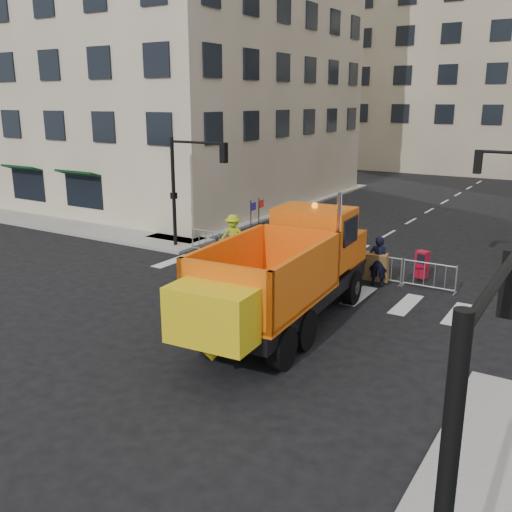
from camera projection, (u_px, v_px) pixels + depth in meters
The scene contains 11 objects.
ground at pixel (220, 331), 18.12m from camera, with size 120.00×120.00×0.00m, color black.
sidewalk_back at pixel (331, 265), 25.07m from camera, with size 64.00×5.00×0.15m, color gray.
building_left at pixel (151, 15), 41.25m from camera, with size 24.00×22.00×26.00m, color #B5A88A.
traffic_light_left at pixel (174, 194), 27.63m from camera, with size 0.18×0.18×5.40m, color black.
crowd_barriers at pixel (307, 257), 24.59m from camera, with size 12.60×0.60×1.10m, color #9EA0A5, non-canonical shape.
plow_truck at pixel (285, 272), 17.86m from camera, with size 3.90×11.15×4.26m.
cop_a at pixel (378, 261), 22.24m from camera, with size 0.74×0.48×2.02m, color black.
cop_b at pixel (315, 257), 23.09m from camera, with size 0.92×0.72×1.89m, color black.
cop_c at pixel (343, 261), 23.04m from camera, with size 0.94×0.39×1.61m, color black.
worker at pixel (233, 236), 25.69m from camera, with size 1.29×0.74×2.00m, color #A7B815.
newspaper_box at pixel (422, 264), 22.94m from camera, with size 0.45×0.40×1.10m, color #A30C22.
Camera 1 is at (9.88, -13.70, 7.08)m, focal length 40.00 mm.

